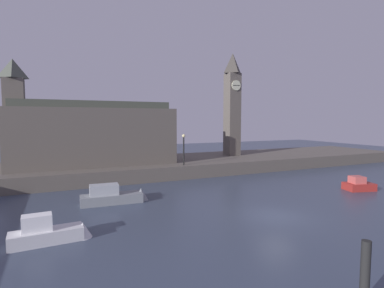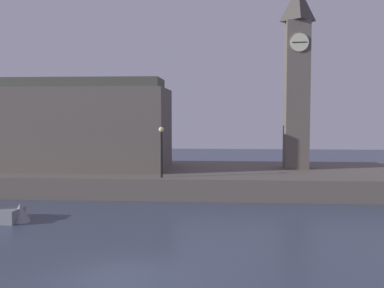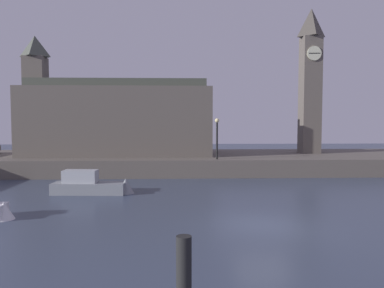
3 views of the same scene
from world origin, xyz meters
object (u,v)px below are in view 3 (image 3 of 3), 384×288
at_px(streetlamp, 217,133).
at_px(boat_cruiser_grey, 96,186).
at_px(clock_tower, 310,79).
at_px(parliament_hall, 115,118).

xyz_separation_m(streetlamp, boat_cruiser_grey, (-8.67, -7.03, -3.16)).
relative_size(clock_tower, streetlamp, 4.15).
bearing_deg(streetlamp, boat_cruiser_grey, -140.95).
bearing_deg(streetlamp, clock_tower, 30.71).
bearing_deg(clock_tower, boat_cruiser_grey, -145.20).
relative_size(parliament_hall, streetlamp, 5.07).
distance_m(clock_tower, streetlamp, 12.72).
xyz_separation_m(clock_tower, streetlamp, (-9.97, -5.92, -5.22)).
bearing_deg(parliament_hall, clock_tower, 3.01).
xyz_separation_m(clock_tower, boat_cruiser_grey, (-18.64, -12.95, -8.38)).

